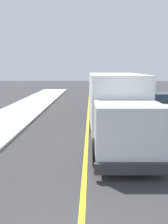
% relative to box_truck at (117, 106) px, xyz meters
% --- Properties ---
extents(centre_line_yellow, '(0.16, 56.00, 0.01)m').
position_rel_box_truck_xyz_m(centre_line_yellow, '(-1.39, 2.33, -1.76)').
color(centre_line_yellow, gold).
rests_on(centre_line_yellow, ground).
extents(box_truck, '(2.62, 7.25, 3.20)m').
position_rel_box_truck_xyz_m(box_truck, '(0.00, 0.00, 0.00)').
color(box_truck, white).
rests_on(box_truck, ground).
extents(parked_car_near, '(1.95, 4.46, 1.67)m').
position_rel_box_truck_xyz_m(parked_car_near, '(0.29, 6.28, -0.97)').
color(parked_car_near, black).
rests_on(parked_car_near, ground).
extents(parked_car_mid, '(2.00, 4.48, 1.67)m').
position_rel_box_truck_xyz_m(parked_car_mid, '(1.13, 12.39, -0.97)').
color(parked_car_mid, '#2D4793').
rests_on(parked_car_mid, ground).
extents(parked_car_far, '(1.94, 4.46, 1.67)m').
position_rel_box_truck_xyz_m(parked_car_far, '(0.55, 18.66, -0.97)').
color(parked_car_far, '#B7B7BC').
rests_on(parked_car_far, ground).
extents(parked_car_furthest, '(1.81, 4.40, 1.67)m').
position_rel_box_truck_xyz_m(parked_car_furthest, '(0.42, 24.84, -0.97)').
color(parked_car_furthest, silver).
rests_on(parked_car_furthest, ground).
extents(parked_van_across, '(1.85, 4.42, 1.67)m').
position_rel_box_truck_xyz_m(parked_van_across, '(3.81, 6.72, -0.97)').
color(parked_van_across, silver).
rests_on(parked_van_across, ground).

